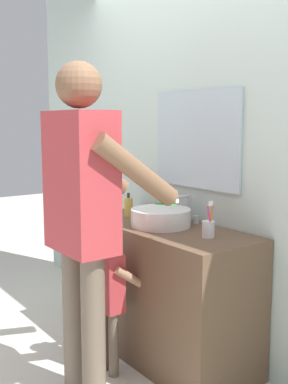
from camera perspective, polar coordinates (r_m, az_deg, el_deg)
The scene contains 9 objects.
ground_plane at distance 3.12m, azimuth -2.37°, elevation -20.30°, with size 14.00×14.00×0.00m, color silver.
back_wall at distance 3.12m, azimuth 6.98°, elevation 5.67°, with size 4.40×0.10×2.70m.
vanity_cabinet at distance 3.10m, azimuth 2.28°, elevation -11.79°, with size 1.29×0.54×0.85m, color brown.
sink_basin at distance 2.96m, azimuth 2.03°, elevation -3.06°, with size 0.38×0.38×0.11m.
faucet at distance 3.10m, azimuth 5.31°, elevation -2.12°, with size 0.18×0.14×0.18m.
toothbrush_cup at distance 2.69m, azimuth 7.79°, elevation -4.34°, with size 0.07×0.07×0.21m.
soap_bottle at distance 3.26m, azimuth -1.89°, elevation -1.81°, with size 0.06×0.06×0.17m.
child_toddler at distance 2.85m, azimuth -4.16°, elevation -11.72°, with size 0.27×0.27×0.86m.
adult_parent at distance 2.47m, azimuth -7.25°, elevation -1.34°, with size 0.56×0.58×1.80m.
Camera 1 is at (2.27, -1.52, 1.50)m, focal length 44.14 mm.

